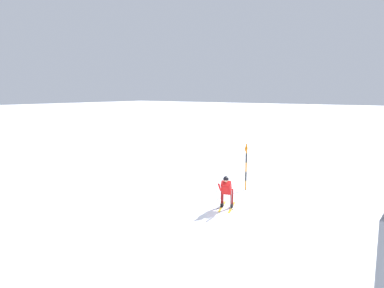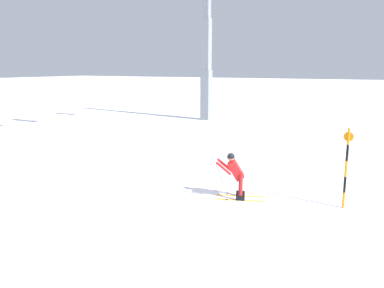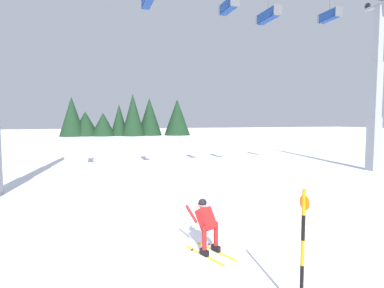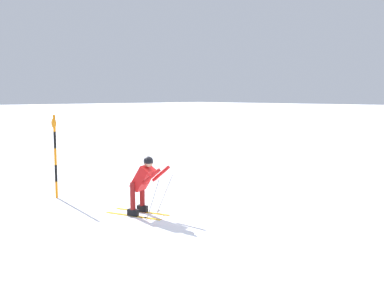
{
  "view_description": "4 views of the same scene",
  "coord_description": "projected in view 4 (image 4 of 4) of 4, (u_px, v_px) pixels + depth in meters",
  "views": [
    {
      "loc": [
        -6.86,
        13.12,
        5.1
      ],
      "look_at": [
        1.32,
        1.77,
        3.05
      ],
      "focal_mm": 33.73,
      "sensor_mm": 36.0,
      "label": 1
    },
    {
      "loc": [
        -10.39,
        -4.57,
        4.17
      ],
      "look_at": [
        1.71,
        1.9,
        1.44
      ],
      "focal_mm": 36.41,
      "sensor_mm": 36.0,
      "label": 2
    },
    {
      "loc": [
        -2.2,
        -8.0,
        3.7
      ],
      "look_at": [
        1.55,
        3.26,
        2.77
      ],
      "focal_mm": 28.81,
      "sensor_mm": 36.0,
      "label": 3
    },
    {
      "loc": [
        7.35,
        8.37,
        2.97
      ],
      "look_at": [
        0.75,
        1.51,
        1.91
      ],
      "focal_mm": 40.91,
      "sensor_mm": 36.0,
      "label": 4
    }
  ],
  "objects": [
    {
      "name": "trail_marker_pole",
      "position": [
        55.0,
        154.0,
        12.57
      ],
      "size": [
        0.07,
        0.28,
        2.42
      ],
      "color": "orange",
      "rests_on": "ground_plane"
    },
    {
      "name": "ground_plane",
      "position": [
        173.0,
        210.0,
        11.39
      ],
      "size": [
        260.0,
        260.0,
        0.0
      ],
      "primitive_type": "plane",
      "color": "white"
    },
    {
      "name": "skier_carving_main",
      "position": [
        143.0,
        181.0,
        10.82
      ],
      "size": [
        1.13,
        1.72,
        1.62
      ],
      "color": "yellow",
      "rests_on": "ground_plane"
    }
  ]
}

